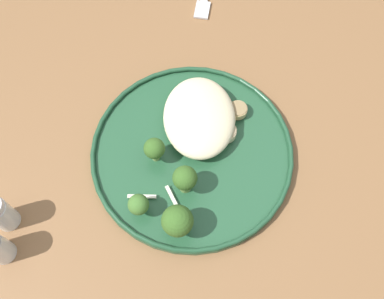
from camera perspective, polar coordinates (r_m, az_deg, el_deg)
ground at (r=1.37m, az=-0.76°, el=-11.86°), size 6.00×6.00×0.00m
wooden_dining_table at (r=0.74m, az=-1.38°, el=-0.55°), size 1.40×1.00×0.74m
dinner_plate at (r=0.65m, az=0.00°, el=-0.43°), size 0.29×0.29×0.02m
noodle_bed at (r=0.65m, az=0.92°, el=4.12°), size 0.13×0.10×0.04m
seared_scallop_half_hidden at (r=0.67m, az=5.84°, el=5.00°), size 0.03×0.03×0.01m
seared_scallop_front_small at (r=0.66m, az=0.38°, el=5.19°), size 0.04×0.04×0.02m
seared_scallop_center_golden at (r=0.66m, az=4.16°, el=3.77°), size 0.03×0.03×0.01m
seared_scallop_tiny_bay at (r=0.65m, az=4.34°, el=2.19°), size 0.03×0.03×0.02m
seared_scallop_large_seared at (r=0.67m, az=3.63°, el=5.55°), size 0.03×0.03×0.02m
seared_scallop_tilted_round at (r=0.65m, az=0.71°, el=3.38°), size 0.03×0.03×0.02m
broccoli_floret_right_tilted at (r=0.59m, az=-6.79°, el=-6.98°), size 0.03×0.03×0.04m
broccoli_floret_tall_stalk at (r=0.61m, az=-4.79°, el=0.06°), size 0.03×0.03×0.05m
broccoli_floret_near_rim at (r=0.59m, az=-0.90°, el=-3.75°), size 0.03×0.03×0.05m
broccoli_floret_left_leaning at (r=0.57m, az=-1.86°, el=-9.08°), size 0.04×0.04×0.06m
onion_sliver_curled_piece at (r=0.61m, az=-2.24°, el=-6.65°), size 0.05×0.03×0.00m
onion_sliver_short_strip at (r=0.62m, az=-6.37°, el=-5.94°), size 0.01×0.04×0.00m
salt_shaker at (r=0.64m, az=-23.17°, el=-7.46°), size 0.03×0.03×0.07m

